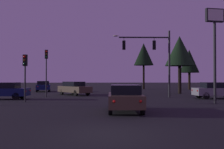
{
  "coord_description": "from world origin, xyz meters",
  "views": [
    {
      "loc": [
        -0.17,
        -8.7,
        1.88
      ],
      "look_at": [
        0.77,
        18.77,
        2.3
      ],
      "focal_mm": 41.32,
      "sensor_mm": 36.0,
      "label": 1
    }
  ],
  "objects_px": {
    "traffic_light_corner_left": "(25,68)",
    "car_crossing_right": "(216,90)",
    "tree_behind_sign": "(189,61)",
    "tree_center_horizon": "(144,54)",
    "tree_left_far": "(180,51)",
    "traffic_signal_mast_arm": "(153,52)",
    "car_far_lane": "(74,88)",
    "car_crossing_left": "(3,90)",
    "store_sign_illuminated": "(215,34)",
    "traffic_light_corner_right": "(46,64)",
    "car_nearside_lane": "(125,98)",
    "car_parked_lot": "(43,86)"
  },
  "relations": [
    {
      "from": "traffic_light_corner_right",
      "to": "car_parked_lot",
      "type": "height_order",
      "value": "traffic_light_corner_right"
    },
    {
      "from": "car_crossing_left",
      "to": "tree_left_far",
      "type": "height_order",
      "value": "tree_left_far"
    },
    {
      "from": "traffic_signal_mast_arm",
      "to": "car_crossing_right",
      "type": "relative_size",
      "value": 1.54
    },
    {
      "from": "tree_behind_sign",
      "to": "tree_center_horizon",
      "type": "xyz_separation_m",
      "value": [
        -7.42,
        2.24,
        1.36
      ]
    },
    {
      "from": "car_nearside_lane",
      "to": "car_parked_lot",
      "type": "bearing_deg",
      "value": 113.37
    },
    {
      "from": "traffic_light_corner_left",
      "to": "car_far_lane",
      "type": "distance_m",
      "value": 9.46
    },
    {
      "from": "tree_behind_sign",
      "to": "tree_center_horizon",
      "type": "height_order",
      "value": "tree_center_horizon"
    },
    {
      "from": "tree_behind_sign",
      "to": "tree_center_horizon",
      "type": "relative_size",
      "value": 0.83
    },
    {
      "from": "car_parked_lot",
      "to": "tree_behind_sign",
      "type": "height_order",
      "value": "tree_behind_sign"
    },
    {
      "from": "traffic_light_corner_left",
      "to": "tree_left_far",
      "type": "relative_size",
      "value": 0.53
    },
    {
      "from": "store_sign_illuminated",
      "to": "traffic_light_corner_right",
      "type": "bearing_deg",
      "value": 151.31
    },
    {
      "from": "traffic_signal_mast_arm",
      "to": "car_crossing_left",
      "type": "bearing_deg",
      "value": -172.81
    },
    {
      "from": "car_far_lane",
      "to": "traffic_light_corner_left",
      "type": "bearing_deg",
      "value": -108.19
    },
    {
      "from": "traffic_light_corner_right",
      "to": "car_far_lane",
      "type": "bearing_deg",
      "value": 48.38
    },
    {
      "from": "traffic_light_corner_left",
      "to": "tree_left_far",
      "type": "height_order",
      "value": "tree_left_far"
    },
    {
      "from": "tree_behind_sign",
      "to": "car_crossing_right",
      "type": "bearing_deg",
      "value": -101.76
    },
    {
      "from": "traffic_light_corner_left",
      "to": "tree_behind_sign",
      "type": "xyz_separation_m",
      "value": [
        20.78,
        22.58,
        2.09
      ]
    },
    {
      "from": "car_crossing_left",
      "to": "tree_behind_sign",
      "type": "relative_size",
      "value": 0.7
    },
    {
      "from": "car_crossing_right",
      "to": "tree_left_far",
      "type": "bearing_deg",
      "value": 97.66
    },
    {
      "from": "tree_center_horizon",
      "to": "car_crossing_left",
      "type": "bearing_deg",
      "value": -126.72
    },
    {
      "from": "tree_center_horizon",
      "to": "car_crossing_right",
      "type": "bearing_deg",
      "value": -81.13
    },
    {
      "from": "tree_left_far",
      "to": "car_parked_lot",
      "type": "bearing_deg",
      "value": 162.87
    },
    {
      "from": "car_crossing_left",
      "to": "tree_center_horizon",
      "type": "bearing_deg",
      "value": 53.28
    },
    {
      "from": "car_far_lane",
      "to": "store_sign_illuminated",
      "type": "relative_size",
      "value": 0.66
    },
    {
      "from": "traffic_light_corner_left",
      "to": "car_crossing_right",
      "type": "xyz_separation_m",
      "value": [
        16.73,
        3.15,
        -1.89
      ]
    },
    {
      "from": "tree_behind_sign",
      "to": "tree_left_far",
      "type": "height_order",
      "value": "tree_left_far"
    },
    {
      "from": "car_parked_lot",
      "to": "store_sign_illuminated",
      "type": "bearing_deg",
      "value": -47.53
    },
    {
      "from": "store_sign_illuminated",
      "to": "tree_left_far",
      "type": "height_order",
      "value": "tree_left_far"
    },
    {
      "from": "car_far_lane",
      "to": "tree_left_far",
      "type": "xyz_separation_m",
      "value": [
        12.78,
        2.27,
        4.47
      ]
    },
    {
      "from": "traffic_signal_mast_arm",
      "to": "car_nearside_lane",
      "type": "distance_m",
      "value": 12.04
    },
    {
      "from": "car_far_lane",
      "to": "tree_behind_sign",
      "type": "distance_m",
      "value": 22.92
    },
    {
      "from": "car_far_lane",
      "to": "store_sign_illuminated",
      "type": "height_order",
      "value": "store_sign_illuminated"
    },
    {
      "from": "car_crossing_left",
      "to": "car_nearside_lane",
      "type": "bearing_deg",
      "value": -41.37
    },
    {
      "from": "traffic_light_corner_left",
      "to": "traffic_light_corner_right",
      "type": "xyz_separation_m",
      "value": [
        0.36,
        5.96,
        0.69
      ]
    },
    {
      "from": "traffic_light_corner_left",
      "to": "traffic_light_corner_right",
      "type": "relative_size",
      "value": 0.78
    },
    {
      "from": "traffic_light_corner_left",
      "to": "car_crossing_right",
      "type": "relative_size",
      "value": 0.87
    },
    {
      "from": "store_sign_illuminated",
      "to": "car_crossing_right",
      "type": "bearing_deg",
      "value": 65.08
    },
    {
      "from": "car_far_lane",
      "to": "traffic_signal_mast_arm",
      "type": "bearing_deg",
      "value": -25.73
    },
    {
      "from": "store_sign_illuminated",
      "to": "tree_center_horizon",
      "type": "height_order",
      "value": "tree_center_horizon"
    },
    {
      "from": "car_nearside_lane",
      "to": "store_sign_illuminated",
      "type": "relative_size",
      "value": 0.58
    },
    {
      "from": "traffic_light_corner_left",
      "to": "car_crossing_right",
      "type": "bearing_deg",
      "value": 10.67
    },
    {
      "from": "car_crossing_right",
      "to": "tree_behind_sign",
      "type": "bearing_deg",
      "value": 78.24
    },
    {
      "from": "traffic_light_corner_left",
      "to": "traffic_signal_mast_arm",
      "type": "bearing_deg",
      "value": 23.36
    },
    {
      "from": "traffic_light_corner_right",
      "to": "car_far_lane",
      "type": "xyz_separation_m",
      "value": [
        2.53,
        2.85,
        -2.58
      ]
    },
    {
      "from": "car_crossing_left",
      "to": "car_far_lane",
      "type": "bearing_deg",
      "value": 44.88
    },
    {
      "from": "car_parked_lot",
      "to": "tree_center_horizon",
      "type": "bearing_deg",
      "value": 27.49
    },
    {
      "from": "car_crossing_left",
      "to": "traffic_light_corner_right",
      "type": "bearing_deg",
      "value": 41.84
    },
    {
      "from": "car_parked_lot",
      "to": "car_far_lane",
      "type": "bearing_deg",
      "value": -56.08
    },
    {
      "from": "traffic_light_corner_right",
      "to": "tree_center_horizon",
      "type": "relative_size",
      "value": 0.59
    },
    {
      "from": "traffic_signal_mast_arm",
      "to": "car_crossing_right",
      "type": "distance_m",
      "value": 6.88
    }
  ]
}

